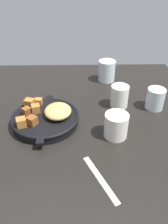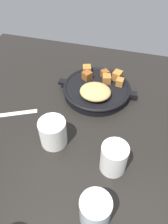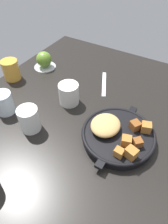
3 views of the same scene
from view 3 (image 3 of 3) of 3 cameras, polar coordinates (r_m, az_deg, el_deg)
name	(u,v)px [view 3 (image 3 of 3)]	position (r cm, az deg, el deg)	size (l,w,h in cm)	color
ground_plane	(84,122)	(72.98, 0.03, -2.89)	(108.61, 92.08, 2.40)	black
cast_iron_skillet	(117,134)	(65.47, 9.51, -6.34)	(28.16, 23.84, 6.62)	black
saucer_plate	(45,66)	(101.04, -11.07, 12.66)	(10.43, 10.43, 0.60)	#B7BABF
red_apple	(44,59)	(99.06, -11.38, 14.57)	(7.23, 7.23, 7.23)	olive
butter_knife	(104,83)	(88.54, 5.75, 8.12)	(17.24, 1.60, 0.36)	silver
juice_glass_amber	(11,70)	(94.74, -20.14, 11.25)	(7.18, 7.18, 8.82)	gold
water_glass_short	(4,103)	(78.06, -21.94, 2.42)	(6.90, 6.90, 8.26)	silver
white_creamer_pitcher	(29,119)	(68.72, -15.40, -2.01)	(6.87, 6.87, 8.81)	white
ceramic_mug_white	(69,94)	(76.45, -4.35, 5.19)	(7.68, 7.68, 8.35)	silver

